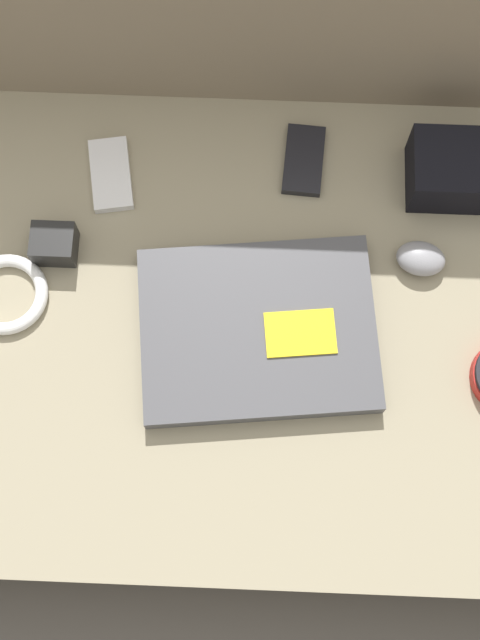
{
  "coord_description": "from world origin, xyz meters",
  "views": [
    {
      "loc": [
        0.01,
        -0.33,
        1.25
      ],
      "look_at": [
        0.0,
        0.0,
        0.14
      ],
      "focal_mm": 50.0,
      "sensor_mm": 36.0,
      "label": 1
    }
  ],
  "objects_px": {
    "camera_pouch": "(457,170)",
    "phone_small": "(304,160)",
    "charger_brick": "(54,244)",
    "phone_silver": "(111,175)",
    "laptop": "(258,330)",
    "computer_mouse": "(421,259)"
  },
  "relations": [
    {
      "from": "computer_mouse",
      "to": "charger_brick",
      "type": "bearing_deg",
      "value": -170.26
    },
    {
      "from": "phone_silver",
      "to": "charger_brick",
      "type": "distance_m",
      "value": 0.13
    },
    {
      "from": "phone_small",
      "to": "charger_brick",
      "type": "bearing_deg",
      "value": -152.6
    },
    {
      "from": "phone_silver",
      "to": "phone_small",
      "type": "relative_size",
      "value": 1.07
    },
    {
      "from": "laptop",
      "to": "camera_pouch",
      "type": "distance_m",
      "value": 0.35
    },
    {
      "from": "laptop",
      "to": "phone_small",
      "type": "bearing_deg",
      "value": 71.43
    },
    {
      "from": "phone_small",
      "to": "camera_pouch",
      "type": "relative_size",
      "value": 0.83
    },
    {
      "from": "phone_small",
      "to": "charger_brick",
      "type": "xyz_separation_m",
      "value": [
        -0.33,
        -0.14,
        0.01
      ]
    },
    {
      "from": "charger_brick",
      "to": "phone_silver",
      "type": "bearing_deg",
      "value": 59.8
    },
    {
      "from": "charger_brick",
      "to": "camera_pouch",
      "type": "bearing_deg",
      "value": 12.83
    },
    {
      "from": "computer_mouse",
      "to": "phone_silver",
      "type": "relative_size",
      "value": 0.64
    },
    {
      "from": "camera_pouch",
      "to": "charger_brick",
      "type": "bearing_deg",
      "value": -167.17
    },
    {
      "from": "computer_mouse",
      "to": "phone_silver",
      "type": "bearing_deg",
      "value": 175.03
    },
    {
      "from": "phone_small",
      "to": "phone_silver",
      "type": "bearing_deg",
      "value": -169.11
    },
    {
      "from": "laptop",
      "to": "phone_small",
      "type": "distance_m",
      "value": 0.26
    },
    {
      "from": "laptop",
      "to": "camera_pouch",
      "type": "bearing_deg",
      "value": 35.05
    },
    {
      "from": "phone_silver",
      "to": "camera_pouch",
      "type": "relative_size",
      "value": 0.88
    },
    {
      "from": "charger_brick",
      "to": "computer_mouse",
      "type": "bearing_deg",
      "value": 0.05
    },
    {
      "from": "camera_pouch",
      "to": "phone_small",
      "type": "bearing_deg",
      "value": 173.98
    },
    {
      "from": "laptop",
      "to": "phone_silver",
      "type": "bearing_deg",
      "value": 127.92
    },
    {
      "from": "laptop",
      "to": "phone_small",
      "type": "relative_size",
      "value": 3.09
    },
    {
      "from": "computer_mouse",
      "to": "camera_pouch",
      "type": "height_order",
      "value": "camera_pouch"
    }
  ]
}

